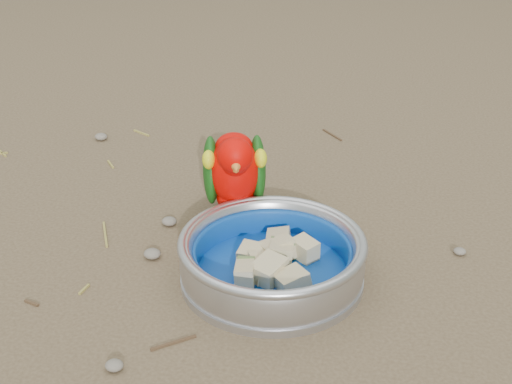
% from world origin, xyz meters
% --- Properties ---
extents(ground, '(60.00, 60.00, 0.00)m').
position_xyz_m(ground, '(0.00, 0.00, 0.00)').
color(ground, brown).
extents(food_bowl, '(0.23, 0.23, 0.02)m').
position_xyz_m(food_bowl, '(0.11, -0.04, 0.01)').
color(food_bowl, '#B2B2BA').
rests_on(food_bowl, ground).
extents(bowl_wall, '(0.23, 0.23, 0.04)m').
position_xyz_m(bowl_wall, '(0.11, -0.04, 0.04)').
color(bowl_wall, '#B2B2BA').
rests_on(bowl_wall, food_bowl).
extents(fruit_wedges, '(0.14, 0.14, 0.03)m').
position_xyz_m(fruit_wedges, '(0.11, -0.04, 0.03)').
color(fruit_wedges, tan).
rests_on(fruit_wedges, food_bowl).
extents(lory_parrot, '(0.14, 0.20, 0.15)m').
position_xyz_m(lory_parrot, '(0.03, 0.08, 0.07)').
color(lory_parrot, '#D30400').
rests_on(lory_parrot, ground).
extents(ground_debris, '(0.90, 0.80, 0.01)m').
position_xyz_m(ground_debris, '(0.02, 0.04, 0.00)').
color(ground_debris, olive).
rests_on(ground_debris, ground).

